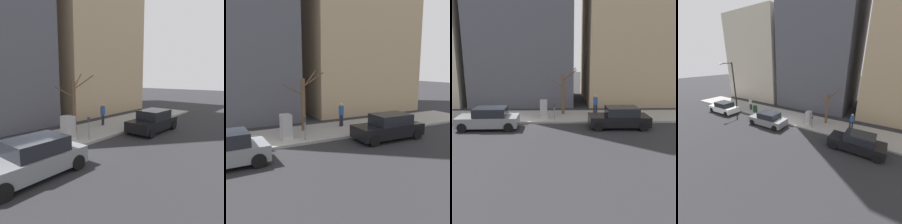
% 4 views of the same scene
% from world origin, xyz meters
% --- Properties ---
extents(ground_plane, '(120.00, 120.00, 0.00)m').
position_xyz_m(ground_plane, '(0.00, 0.00, 0.00)').
color(ground_plane, '#232326').
extents(sidewalk, '(4.00, 36.00, 0.15)m').
position_xyz_m(sidewalk, '(2.00, 0.00, 0.07)').
color(sidewalk, gray).
rests_on(sidewalk, ground).
extents(parked_car_black, '(1.97, 4.22, 1.52)m').
position_xyz_m(parked_car_black, '(-1.19, -8.09, 0.74)').
color(parked_car_black, black).
rests_on(parked_car_black, ground).
extents(parked_car_grey, '(2.00, 4.24, 1.52)m').
position_xyz_m(parked_car_grey, '(-1.23, 1.16, 0.74)').
color(parked_car_grey, slate).
rests_on(parked_car_grey, ground).
extents(parking_meter, '(0.14, 0.10, 1.35)m').
position_xyz_m(parking_meter, '(0.45, -3.42, 0.98)').
color(parking_meter, slate).
rests_on(parking_meter, sidewalk).
extents(utility_box, '(0.83, 0.61, 1.43)m').
position_xyz_m(utility_box, '(1.30, -2.56, 0.85)').
color(utility_box, '#A8A399').
rests_on(utility_box, sidewalk).
extents(bare_tree, '(1.31, 2.39, 3.93)m').
position_xyz_m(bare_tree, '(2.60, -4.15, 2.00)').
color(bare_tree, brown).
rests_on(bare_tree, sidewalk).
extents(pedestrian_near_meter, '(0.36, 0.36, 1.66)m').
position_xyz_m(pedestrian_near_meter, '(2.50, -6.89, 1.09)').
color(pedestrian_near_meter, '#1E1E2D').
rests_on(pedestrian_near_meter, sidewalk).
extents(office_tower_left, '(10.60, 10.60, 18.99)m').
position_xyz_m(office_tower_left, '(10.80, -12.05, 9.49)').
color(office_tower_left, tan).
rests_on(office_tower_left, ground).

